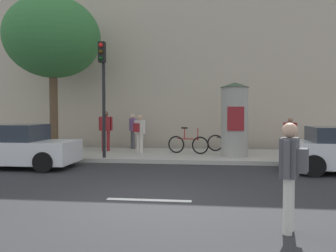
# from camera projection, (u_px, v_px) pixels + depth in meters

# --- Properties ---
(ground_plane) EXTENTS (80.00, 80.00, 0.00)m
(ground_plane) POSITION_uv_depth(u_px,v_px,m) (149.00, 200.00, 7.06)
(ground_plane) COLOR #2B2B2D
(sidewalk_curb) EXTENTS (36.00, 4.00, 0.15)m
(sidewalk_curb) POSITION_uv_depth(u_px,v_px,m) (178.00, 155.00, 14.00)
(sidewalk_curb) COLOR #B2ADA3
(sidewalk_curb) RESTS_ON ground_plane
(lane_markings) EXTENTS (25.80, 0.16, 0.01)m
(lane_markings) POSITION_uv_depth(u_px,v_px,m) (149.00, 200.00, 7.06)
(lane_markings) COLOR silver
(lane_markings) RESTS_ON ground_plane
(building_backdrop) EXTENTS (36.00, 5.00, 11.45)m
(building_backdrop) POSITION_uv_depth(u_px,v_px,m) (186.00, 43.00, 18.75)
(building_backdrop) COLOR #B7A893
(building_backdrop) RESTS_ON ground_plane
(traffic_light) EXTENTS (0.24, 0.45, 4.28)m
(traffic_light) POSITION_uv_depth(u_px,v_px,m) (103.00, 80.00, 12.45)
(traffic_light) COLOR black
(traffic_light) RESTS_ON sidewalk_curb
(poster_column) EXTENTS (1.13, 1.13, 2.86)m
(poster_column) POSITION_uv_depth(u_px,v_px,m) (235.00, 119.00, 13.01)
(poster_column) COLOR #9E9B93
(poster_column) RESTS_ON sidewalk_curb
(street_tree) EXTENTS (4.06, 4.06, 6.65)m
(street_tree) POSITION_uv_depth(u_px,v_px,m) (53.00, 38.00, 14.45)
(street_tree) COLOR brown
(street_tree) RESTS_ON sidewalk_curb
(pedestrian_tallest) EXTENTS (0.48, 0.53, 1.68)m
(pedestrian_tallest) POSITION_uv_depth(u_px,v_px,m) (291.00, 168.00, 5.10)
(pedestrian_tallest) COLOR silver
(pedestrian_tallest) RESTS_ON ground_plane
(pedestrian_in_red_top) EXTENTS (0.42, 0.59, 1.65)m
(pedestrian_in_red_top) POSITION_uv_depth(u_px,v_px,m) (133.00, 128.00, 15.80)
(pedestrian_in_red_top) COLOR #4C4C51
(pedestrian_in_red_top) RESTS_ON sidewalk_curb
(pedestrian_in_dark_shirt) EXTENTS (0.61, 0.28, 1.76)m
(pedestrian_in_dark_shirt) POSITION_uv_depth(u_px,v_px,m) (106.00, 127.00, 14.87)
(pedestrian_in_dark_shirt) COLOR maroon
(pedestrian_in_dark_shirt) RESTS_ON sidewalk_curb
(pedestrian_near_pole) EXTENTS (0.50, 0.48, 1.47)m
(pedestrian_near_pole) POSITION_uv_depth(u_px,v_px,m) (290.00, 132.00, 14.43)
(pedestrian_near_pole) COLOR maroon
(pedestrian_near_pole) RESTS_ON sidewalk_curb
(pedestrian_with_bag) EXTENTS (0.52, 0.52, 1.61)m
(pedestrian_with_bag) POSITION_uv_depth(u_px,v_px,m) (139.00, 130.00, 14.16)
(pedestrian_with_bag) COLOR silver
(pedestrian_with_bag) RESTS_ON sidewalk_curb
(bicycle_leaning) EXTENTS (1.72, 0.53, 1.09)m
(bicycle_leaning) POSITION_uv_depth(u_px,v_px,m) (188.00, 144.00, 13.91)
(bicycle_leaning) COLOR black
(bicycle_leaning) RESTS_ON sidewalk_curb
(bicycle_upright) EXTENTS (1.76, 0.30, 1.09)m
(bicycle_upright) POSITION_uv_depth(u_px,v_px,m) (227.00, 142.00, 14.85)
(bicycle_upright) COLOR black
(bicycle_upright) RESTS_ON sidewalk_curb
(parked_car_dark) EXTENTS (4.19, 1.89, 1.45)m
(parked_car_dark) POSITION_uv_depth(u_px,v_px,m) (12.00, 147.00, 11.27)
(parked_car_dark) COLOR silver
(parked_car_dark) RESTS_ON ground_plane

